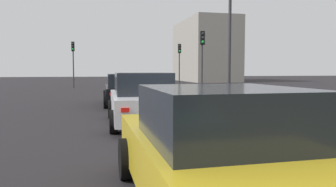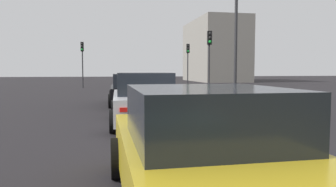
# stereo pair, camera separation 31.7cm
# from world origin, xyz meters

# --- Properties ---
(ground_plane) EXTENTS (160.00, 160.00, 0.20)m
(ground_plane) POSITION_xyz_m (0.00, 0.00, -0.10)
(ground_plane) COLOR black
(car_black_right_lead) EXTENTS (4.84, 2.04, 1.52)m
(car_black_right_lead) POSITION_xyz_m (9.19, 1.44, 0.74)
(car_black_right_lead) COLOR black
(car_black_right_lead) RESTS_ON ground_plane
(car_white_right_second) EXTENTS (4.60, 2.15, 1.62)m
(car_white_right_second) POSITION_xyz_m (3.31, 1.37, 0.78)
(car_white_right_second) COLOR silver
(car_white_right_second) RESTS_ON ground_plane
(car_yellow_right_third) EXTENTS (4.32, 2.15, 1.51)m
(car_yellow_right_third) POSITION_xyz_m (-3.06, 1.37, 0.73)
(car_yellow_right_third) COLOR gold
(car_yellow_right_third) RESTS_ON ground_plane
(traffic_light_near_left) EXTENTS (0.32, 0.28, 4.30)m
(traffic_light_near_left) POSITION_xyz_m (13.79, -4.21, 3.08)
(traffic_light_near_left) COLOR #2D2D30
(traffic_light_near_left) RESTS_ON ground_plane
(traffic_light_near_right) EXTENTS (0.32, 0.28, 4.41)m
(traffic_light_near_right) POSITION_xyz_m (25.15, 4.82, 3.16)
(traffic_light_near_right) COLOR #2D2D30
(traffic_light_near_right) RESTS_ON ground_plane
(traffic_light_far_left) EXTENTS (0.32, 0.30, 4.31)m
(traffic_light_far_left) POSITION_xyz_m (24.35, -5.44, 3.09)
(traffic_light_far_left) COLOR #2D2D30
(traffic_light_far_left) RESTS_ON ground_plane
(street_lamp_kerbside) EXTENTS (0.56, 0.36, 9.16)m
(street_lamp_kerbside) POSITION_xyz_m (9.38, -4.22, 5.26)
(street_lamp_kerbside) COLOR #2D2D30
(street_lamp_kerbside) RESTS_ON ground_plane
(building_facade_left) EXTENTS (14.19, 6.72, 9.38)m
(building_facade_left) POSITION_xyz_m (41.31, -14.00, 4.69)
(building_facade_left) COLOR gray
(building_facade_left) RESTS_ON ground_plane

